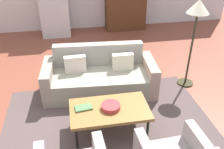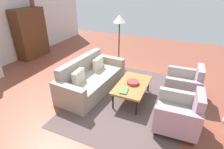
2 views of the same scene
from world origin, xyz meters
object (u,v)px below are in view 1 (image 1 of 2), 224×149
(coffee_table, at_px, (110,110))
(refrigerator, at_px, (54,3))
(cabinet, at_px, (126,0))
(fruit_bowl, at_px, (111,106))
(floor_lamp, at_px, (197,15))
(book_stack, at_px, (84,108))
(couch, at_px, (100,76))

(coffee_table, bearing_deg, refrigerator, 101.20)
(cabinet, bearing_deg, coffee_table, -105.75)
(fruit_bowl, height_order, cabinet, cabinet)
(refrigerator, height_order, floor_lamp, refrigerator)
(book_stack, distance_m, floor_lamp, 2.58)
(book_stack, relative_size, cabinet, 0.15)
(refrigerator, relative_size, floor_lamp, 1.08)
(cabinet, height_order, floor_lamp, cabinet)
(couch, xyz_separation_m, fruit_bowl, (0.01, -1.19, 0.18))
(couch, height_order, cabinet, cabinet)
(couch, distance_m, refrigerator, 3.34)
(book_stack, relative_size, floor_lamp, 0.16)
(couch, bearing_deg, fruit_bowl, 94.62)
(coffee_table, distance_m, floor_lamp, 2.32)
(couch, xyz_separation_m, coffee_table, (-0.01, -1.19, 0.11))
(couch, height_order, fruit_bowl, couch)
(coffee_table, xyz_separation_m, book_stack, (-0.39, 0.07, 0.05))
(cabinet, xyz_separation_m, refrigerator, (-2.12, -0.10, 0.03))
(couch, relative_size, floor_lamp, 1.26)
(cabinet, bearing_deg, book_stack, -110.56)
(couch, distance_m, cabinet, 3.55)
(book_stack, xyz_separation_m, cabinet, (1.64, 4.38, 0.45))
(fruit_bowl, xyz_separation_m, cabinet, (1.24, 4.45, 0.43))
(fruit_bowl, bearing_deg, book_stack, 169.93)
(couch, xyz_separation_m, refrigerator, (-0.87, 3.16, 0.64))
(fruit_bowl, bearing_deg, floor_lamp, 31.44)
(book_stack, relative_size, refrigerator, 0.15)
(refrigerator, bearing_deg, fruit_bowl, -78.58)
(fruit_bowl, xyz_separation_m, book_stack, (-0.40, 0.07, -0.02))
(coffee_table, height_order, floor_lamp, floor_lamp)
(fruit_bowl, bearing_deg, coffee_table, 180.00)
(cabinet, xyz_separation_m, floor_lamp, (0.52, -3.38, 0.54))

